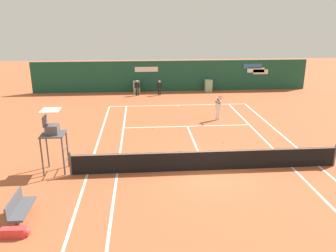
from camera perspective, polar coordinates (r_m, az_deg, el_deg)
name	(u,v)px	position (r m, az deg, el deg)	size (l,w,h in m)	color
ground_plane	(204,165)	(16.21, 6.00, -6.44)	(80.00, 80.00, 0.01)	#B25633
tennis_net	(207,160)	(15.49, 6.44, -5.61)	(12.10, 0.10, 1.07)	#4C4C51
sponsor_back_wall	(172,76)	(31.47, 0.72, 8.26)	(25.00, 1.02, 2.76)	#194C38
umpire_chair	(52,132)	(15.65, -18.71, -0.90)	(1.00, 1.00, 2.85)	#47474C
player_bench	(19,207)	(12.92, -23.53, -12.22)	(0.54, 1.56, 0.88)	#38383D
equipment_bag	(17,232)	(12.29, -23.93, -15.86)	(0.91, 0.33, 0.32)	#DB3838
player_on_baseline	(218,106)	(22.86, 8.39, 3.26)	(0.49, 0.76, 1.78)	white
ball_kid_centre_post	(137,87)	(29.84, -5.17, 6.55)	(0.45, 0.20, 1.35)	black
ball_kid_right_post	(159,87)	(29.89, -1.44, 6.56)	(0.43, 0.18, 1.28)	black
tennis_ball_by_sideline	(134,109)	(25.46, -5.70, 2.80)	(0.07, 0.07, 0.07)	#CCE033
tennis_ball_near_service_line	(224,142)	(19.09, 9.30, -2.62)	(0.07, 0.07, 0.07)	#CCE033
tennis_ball_mid_court	(153,128)	(21.14, -2.55, -0.33)	(0.07, 0.07, 0.07)	#CCE033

